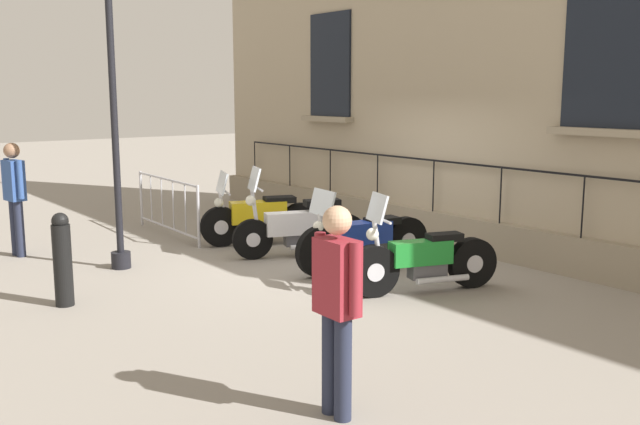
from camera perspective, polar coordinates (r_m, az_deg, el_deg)
The scene contains 11 objects.
ground_plane at distance 10.71m, azimuth 1.37°, elevation -4.04°, with size 60.00×60.00×0.00m, color gray.
building_facade at distance 12.12m, azimuth 10.75°, elevation 11.70°, with size 0.82×13.16×6.17m.
motorcycle_yellow at distance 11.94m, azimuth -4.88°, elevation -0.44°, with size 1.97×1.00×1.25m.
motorcycle_white at distance 11.03m, azimuth -1.71°, elevation -1.23°, with size 2.06×0.93×1.42m.
motorcycle_blue at distance 10.15m, azimuth 3.51°, elevation -2.25°, with size 2.20×0.72×1.22m.
motorcycle_green at distance 9.15m, azimuth 8.27°, elevation -3.88°, with size 2.00×0.88×1.31m.
lamppost at distance 10.47m, azimuth -16.51°, elevation 11.84°, with size 0.40×0.40×4.64m.
crowd_barrier at distance 12.86m, azimuth -12.22°, elevation 0.63°, with size 0.15×2.55×1.05m.
bollard at distance 8.99m, azimuth -20.09°, elevation -3.57°, with size 0.22×0.22×1.14m.
pedestrian_standing at distance 11.92m, azimuth -23.44°, elevation 1.53°, with size 0.28×0.52×1.78m.
pedestrian_walking at distance 5.50m, azimuth 1.37°, elevation -7.04°, with size 0.23×0.53×1.70m.
Camera 1 is at (6.56, 8.07, 2.55)m, focal length 39.62 mm.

